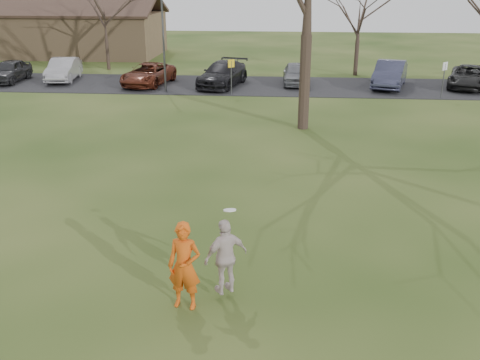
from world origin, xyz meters
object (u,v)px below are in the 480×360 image
at_px(car_0, 9,71).
at_px(car_1, 64,69).
at_px(car_2, 148,74).
at_px(player_defender, 184,266).
at_px(car_5, 390,74).
at_px(building, 44,32).
at_px(car_4, 296,74).
at_px(catching_play, 226,256).
at_px(car_3, 223,74).
at_px(car_6, 469,77).
at_px(lamp_post, 163,24).

bearing_deg(car_0, car_1, 10.74).
bearing_deg(car_2, player_defender, -64.65).
xyz_separation_m(car_5, building, (-27.59, 12.88, 1.09)).
bearing_deg(car_4, catching_play, -95.19).
height_order(car_3, car_4, car_3).
bearing_deg(car_6, building, 178.32).
relative_size(car_6, building, 0.23).
height_order(building, lamp_post, lamp_post).
xyz_separation_m(car_0, catching_play, (16.81, -24.29, 0.27)).
xyz_separation_m(car_2, building, (-12.45, 13.40, 1.22)).
xyz_separation_m(player_defender, lamp_post, (-5.15, 22.30, 2.99)).
xyz_separation_m(car_0, car_1, (3.36, 0.72, 0.02)).
distance_m(player_defender, car_3, 24.51).
distance_m(car_4, car_6, 10.65).
bearing_deg(car_5, car_2, -162.08).
bearing_deg(car_3, car_4, 24.50).
xyz_separation_m(car_1, car_6, (25.91, -0.22, -0.06)).
height_order(player_defender, catching_play, catching_play).
distance_m(car_2, building, 18.33).
height_order(player_defender, car_6, player_defender).
distance_m(car_4, building, 25.12).
height_order(car_2, car_4, car_4).
bearing_deg(car_0, car_6, -0.30).
distance_m(car_2, car_5, 15.15).
bearing_deg(player_defender, car_4, 92.63).
bearing_deg(car_0, car_5, -0.71).
xyz_separation_m(car_0, car_5, (24.42, 0.24, 0.09)).
height_order(car_3, lamp_post, lamp_post).
bearing_deg(lamp_post, catching_play, -74.74).
xyz_separation_m(car_5, lamp_post, (-13.59, -2.62, 3.13)).
bearing_deg(car_4, building, 149.25).
bearing_deg(car_0, car_2, -3.04).
xyz_separation_m(car_1, lamp_post, (7.47, -3.10, 3.20)).
xyz_separation_m(player_defender, car_1, (-12.62, 25.40, -0.21)).
bearing_deg(lamp_post, car_2, 126.44).
height_order(player_defender, building, building).
bearing_deg(car_4, car_1, 178.82).
height_order(player_defender, car_5, player_defender).
xyz_separation_m(car_1, car_4, (15.26, -0.04, -0.05)).
bearing_deg(building, car_3, -37.86).
height_order(car_4, lamp_post, lamp_post).
distance_m(car_2, car_3, 4.74).
distance_m(car_0, car_3, 14.03).
distance_m(player_defender, lamp_post, 23.08).
distance_m(car_6, lamp_post, 18.95).
xyz_separation_m(car_1, car_5, (21.06, -0.48, 0.07)).
relative_size(car_2, car_4, 1.22).
relative_size(car_5, lamp_post, 0.77).
xyz_separation_m(catching_play, building, (-19.98, 37.40, 0.91)).
height_order(car_6, building, building).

